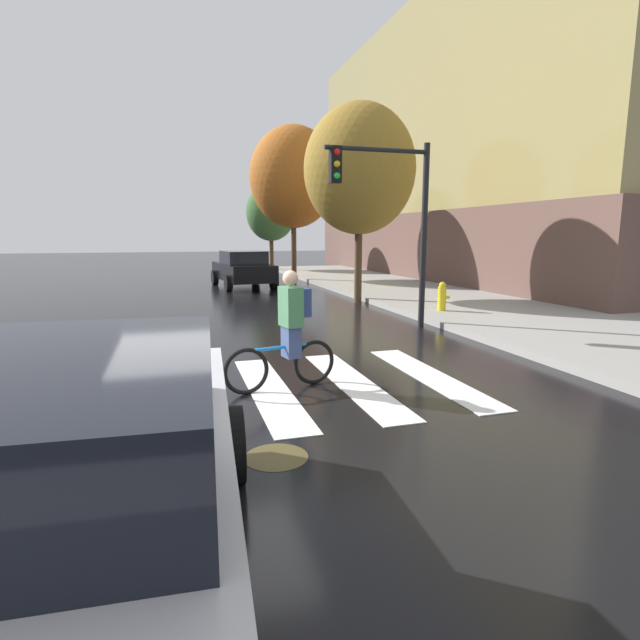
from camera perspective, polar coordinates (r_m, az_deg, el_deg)
name	(u,v)px	position (r m, az deg, el deg)	size (l,w,h in m)	color
ground_plane	(215,395)	(7.01, -11.97, -8.51)	(120.00, 120.00, 0.00)	black
crosswalk_stripes	(176,399)	(6.99, -16.25, -8.70)	(8.17, 3.46, 0.01)	silver
manhole_cover	(276,457)	(5.11, -5.08, -15.44)	(0.64, 0.64, 0.01)	#473D1E
sedan_near	(58,492)	(3.13, -27.97, -17.15)	(2.40, 4.71, 1.59)	#B7B7BC
sedan_mid	(243,269)	(21.01, -8.88, 5.88)	(2.40, 4.55, 1.52)	black
cyclist	(289,330)	(7.01, -3.61, -1.19)	(1.69, 0.43, 1.69)	black
traffic_light_near	(392,204)	(11.43, 8.27, 13.13)	(2.47, 0.28, 4.20)	black
fire_hydrant	(442,297)	(13.75, 13.90, 2.64)	(0.33, 0.22, 0.78)	gold
street_tree_near	(359,170)	(16.11, 4.57, 16.90)	(3.48, 3.48, 6.18)	#4C3823
street_tree_mid	(293,177)	(23.22, -3.11, 16.11)	(3.94, 3.94, 7.01)	#4C3823
street_tree_far	(271,212)	(29.60, -5.69, 12.25)	(2.89, 2.89, 5.14)	#4C3823
corner_building	(541,154)	(29.61, 24.15, 17.06)	(15.92, 25.10, 12.78)	brown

